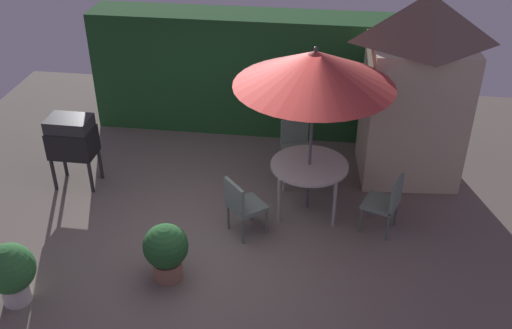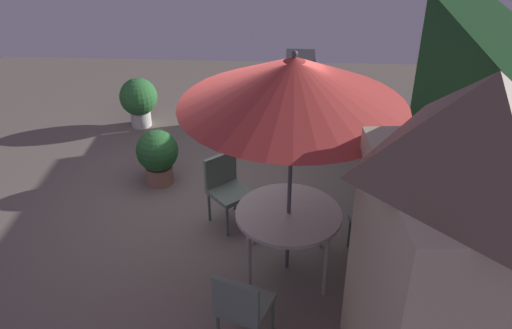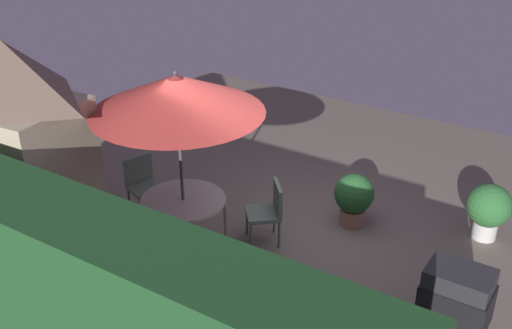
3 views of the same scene
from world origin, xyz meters
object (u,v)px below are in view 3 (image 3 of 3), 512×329
patio_table (183,203)px  chair_far_side (269,209)px  potted_plant_by_grill (489,208)px  bbq_grill (456,298)px  chair_near_shed (148,261)px  chair_toward_hedge (143,182)px  potted_plant_by_shed (354,197)px  garden_shed (22,155)px  patio_umbrella (177,94)px

patio_table → chair_far_side: 1.20m
patio_table → potted_plant_by_grill: (-3.48, -2.52, -0.23)m
bbq_grill → chair_near_shed: (3.47, 0.90, -0.33)m
chair_toward_hedge → patio_table: bearing=159.4°
chair_far_side → bbq_grill: bearing=161.7°
bbq_grill → potted_plant_by_grill: 2.72m
potted_plant_by_shed → garden_shed: bearing=43.2°
chair_toward_hedge → potted_plant_by_grill: (-4.62, -2.09, -0.03)m
garden_shed → bbq_grill: size_ratio=2.54×
patio_umbrella → potted_plant_by_grill: bearing=-144.1°
bbq_grill → chair_toward_hedge: bearing=-6.9°
patio_umbrella → chair_near_shed: 2.09m
patio_table → potted_plant_by_shed: potted_plant_by_shed is taller
bbq_grill → chair_far_side: 3.03m
chair_far_side → chair_toward_hedge: 2.06m
garden_shed → chair_near_shed: bearing=-174.4°
potted_plant_by_grill → potted_plant_by_shed: bearing=21.3°
garden_shed → potted_plant_by_grill: bearing=-143.2°
patio_table → patio_umbrella: patio_umbrella is taller
bbq_grill → potted_plant_by_grill: bearing=-84.2°
bbq_grill → chair_toward_hedge: bbq_grill is taller
potted_plant_by_grill → garden_shed: bearing=36.8°
chair_toward_hedge → chair_far_side: bearing=-170.2°
patio_umbrella → chair_near_shed: size_ratio=2.90×
chair_far_side → patio_umbrella: bearing=41.0°
patio_umbrella → potted_plant_by_grill: (-3.48, -2.52, -1.81)m
bbq_grill → potted_plant_by_grill: (0.27, -2.69, -0.36)m
patio_table → garden_shed: bearing=38.7°
patio_umbrella → chair_toward_hedge: patio_umbrella is taller
potted_plant_by_grill → chair_near_shed: bearing=48.3°
chair_near_shed → potted_plant_by_shed: size_ratio=1.11×
chair_far_side → potted_plant_by_shed: size_ratio=1.11×
patio_table → potted_plant_by_grill: potted_plant_by_grill is taller
patio_umbrella → chair_far_side: bearing=-139.0°
potted_plant_by_shed → bbq_grill: bearing=135.6°
patio_table → chair_near_shed: 1.12m
patio_table → chair_far_side: chair_far_side is taller
potted_plant_by_grill → chair_toward_hedge: bearing=24.4°
patio_umbrella → potted_plant_by_shed: 3.11m
bbq_grill → chair_far_side: bearing=-18.3°
garden_shed → potted_plant_by_shed: (-3.28, -3.08, -1.10)m
potted_plant_by_shed → potted_plant_by_grill: bearing=-158.7°
garden_shed → patio_table: 2.16m
bbq_grill → chair_near_shed: bbq_grill is taller
chair_far_side → potted_plant_by_shed: chair_far_side is taller
patio_umbrella → bbq_grill: 4.03m
patio_table → chair_toward_hedge: (1.13, -0.43, -0.19)m
patio_umbrella → garden_shed: bearing=38.7°
chair_near_shed → chair_toward_hedge: same height
chair_near_shed → chair_far_side: (-0.61, -1.84, 0.00)m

